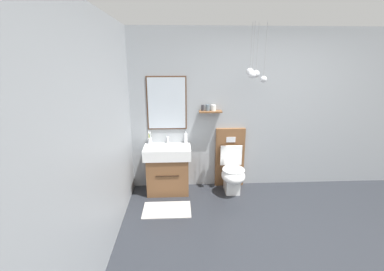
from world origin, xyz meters
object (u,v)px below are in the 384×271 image
object	(u,v)px
toothbrush_cup	(150,140)
soap_dispenser	(186,138)
toilet	(231,168)
vanity_sink_left	(168,168)

from	to	relation	value
toothbrush_cup	soap_dispenser	bearing A→B (deg)	0.99
soap_dispenser	toilet	bearing A→B (deg)	-13.09
toilet	soap_dispenser	distance (m)	0.89
soap_dispenser	toothbrush_cup	bearing A→B (deg)	-179.01
vanity_sink_left	toothbrush_cup	distance (m)	0.53
vanity_sink_left	toilet	bearing A→B (deg)	0.13
vanity_sink_left	toothbrush_cup	world-z (taller)	toothbrush_cup
toothbrush_cup	soap_dispenser	xyz separation A→B (m)	(0.58, 0.01, 0.03)
soap_dispenser	vanity_sink_left	bearing A→B (deg)	-149.57
toothbrush_cup	soap_dispenser	world-z (taller)	toothbrush_cup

